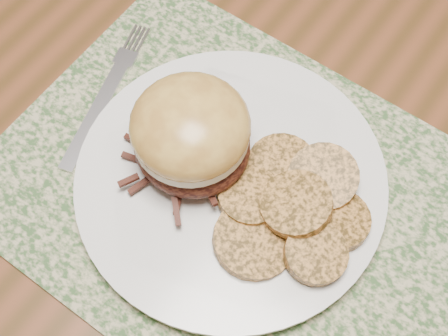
# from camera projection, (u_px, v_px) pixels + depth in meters

# --- Properties ---
(ground) EXTENTS (3.50, 3.50, 0.00)m
(ground) POSITION_uv_depth(u_px,v_px,m) (141.00, 251.00, 1.32)
(ground) COLOR #533A1C
(ground) RESTS_ON ground
(dining_table) EXTENTS (1.50, 0.90, 0.75)m
(dining_table) POSITION_uv_depth(u_px,v_px,m) (73.00, 61.00, 0.73)
(dining_table) COLOR brown
(dining_table) RESTS_ON ground
(placemat) EXTENTS (0.45, 0.33, 0.00)m
(placemat) POSITION_uv_depth(u_px,v_px,m) (246.00, 200.00, 0.56)
(placemat) COLOR #37572D
(placemat) RESTS_ON dining_table
(dinner_plate) EXTENTS (0.26, 0.26, 0.02)m
(dinner_plate) POSITION_uv_depth(u_px,v_px,m) (231.00, 181.00, 0.55)
(dinner_plate) COLOR white
(dinner_plate) RESTS_ON placemat
(pork_sandwich) EXTENTS (0.13, 0.13, 0.08)m
(pork_sandwich) POSITION_uv_depth(u_px,v_px,m) (191.00, 134.00, 0.52)
(pork_sandwich) COLOR black
(pork_sandwich) RESTS_ON dinner_plate
(roasted_potatoes) EXTENTS (0.14, 0.17, 0.04)m
(roasted_potatoes) POSITION_uv_depth(u_px,v_px,m) (292.00, 207.00, 0.53)
(roasted_potatoes) COLOR #BC7C37
(roasted_potatoes) RESTS_ON dinner_plate
(fork) EXTENTS (0.06, 0.17, 0.00)m
(fork) POSITION_uv_depth(u_px,v_px,m) (107.00, 93.00, 0.60)
(fork) COLOR silver
(fork) RESTS_ON placemat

